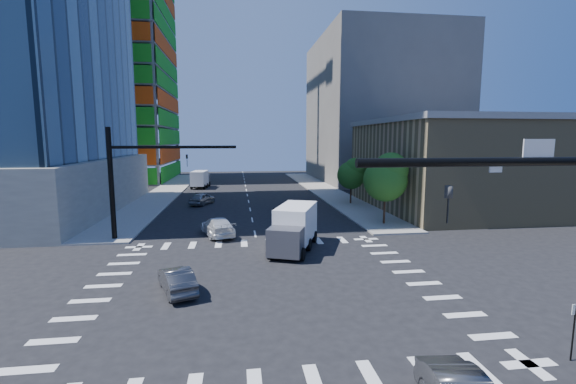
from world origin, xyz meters
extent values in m
plane|color=black|center=(0.00, 0.00, 0.00)|extent=(160.00, 160.00, 0.00)
cube|color=silver|center=(0.00, 0.00, 0.01)|extent=(20.00, 20.00, 0.01)
cube|color=gray|center=(12.50, 40.00, 0.07)|extent=(5.00, 60.00, 0.15)
cube|color=gray|center=(-12.50, 40.00, 0.07)|extent=(5.00, 60.00, 0.15)
cube|color=#1B991C|center=(-14.90, 62.00, 24.50)|extent=(0.12, 24.00, 49.00)
cube|color=#DA450C|center=(-27.50, 49.40, 24.50)|extent=(24.00, 0.12, 49.00)
cube|color=#928155|center=(25.00, 22.00, 5.00)|extent=(20.00, 22.00, 10.00)
cube|color=slate|center=(25.00, 22.00, 10.30)|extent=(20.50, 22.50, 0.60)
cube|color=#605B57|center=(27.00, 55.00, 14.00)|extent=(24.00, 30.00, 28.00)
cylinder|color=black|center=(6.50, -11.50, 7.55)|extent=(10.00, 0.24, 0.24)
imported|color=black|center=(4.00, -11.50, 6.45)|extent=(0.16, 0.20, 1.00)
cube|color=white|center=(6.50, -11.50, 7.90)|extent=(0.90, 0.04, 0.50)
cylinder|color=black|center=(-11.50, 11.50, 4.65)|extent=(0.40, 0.40, 9.00)
cylinder|color=black|center=(-6.50, 11.50, 7.55)|extent=(10.00, 0.24, 0.24)
imported|color=black|center=(-5.50, 11.50, 6.45)|extent=(0.16, 0.20, 1.00)
cylinder|color=#382316|center=(12.50, 14.00, 1.29)|extent=(0.20, 0.20, 2.27)
sphere|color=#205416|center=(12.50, 14.00, 4.38)|extent=(4.16, 4.16, 4.16)
sphere|color=#357928|center=(12.90, 13.70, 5.35)|extent=(3.25, 3.25, 3.25)
cylinder|color=#382316|center=(12.80, 26.00, 1.11)|extent=(0.20, 0.20, 1.92)
sphere|color=#205416|center=(12.80, 26.00, 3.72)|extent=(3.52, 3.52, 3.52)
sphere|color=#357928|center=(13.20, 25.70, 4.55)|extent=(2.75, 2.75, 2.75)
cylinder|color=black|center=(10.70, -9.00, 1.10)|extent=(0.06, 0.06, 2.20)
cube|color=silver|center=(10.70, -9.00, 2.00)|extent=(0.30, 0.03, 0.40)
imported|color=black|center=(3.97, 17.70, 0.70)|extent=(3.64, 5.48, 1.40)
imported|color=white|center=(-3.19, 11.94, 0.77)|extent=(3.52, 5.69, 1.54)
imported|color=gray|center=(-5.91, 28.29, 0.76)|extent=(3.35, 4.78, 1.51)
imported|color=#414246|center=(-4.78, -0.34, 0.67)|extent=(2.72, 4.29, 1.34)
cube|color=white|center=(2.57, 6.63, 1.90)|extent=(4.05, 5.54, 2.60)
cube|color=#45454D|center=(2.57, 6.63, 1.25)|extent=(2.80, 2.51, 1.90)
cube|color=white|center=(-7.64, 46.06, 1.74)|extent=(2.70, 4.80, 2.38)
cube|color=#45454D|center=(-7.64, 46.06, 1.14)|extent=(2.28, 1.87, 1.74)
camera|label=1|loc=(-1.46, -20.81, 8.12)|focal=24.00mm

